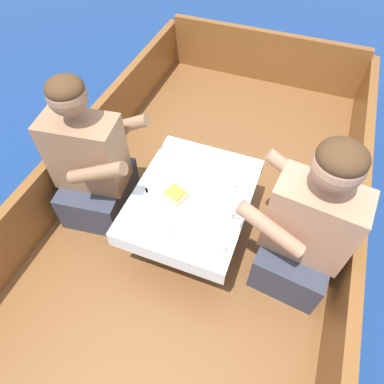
# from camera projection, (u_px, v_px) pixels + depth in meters

# --- Properties ---
(ground_plane) EXTENTS (60.00, 60.00, 0.00)m
(ground_plane) POSITION_uv_depth(u_px,v_px,m) (192.00, 252.00, 2.34)
(ground_plane) COLOR navy
(boat_deck) EXTENTS (1.79, 3.62, 0.28)m
(boat_deck) POSITION_uv_depth(u_px,v_px,m) (192.00, 242.00, 2.23)
(boat_deck) COLOR brown
(boat_deck) RESTS_ON ground_plane
(gunwale_port) EXTENTS (0.06, 3.62, 0.38)m
(gunwale_port) POSITION_uv_depth(u_px,v_px,m) (65.00, 173.00, 2.16)
(gunwale_port) COLOR brown
(gunwale_port) RESTS_ON boat_deck
(gunwale_starboard) EXTENTS (0.06, 3.62, 0.38)m
(gunwale_starboard) POSITION_uv_depth(u_px,v_px,m) (347.00, 261.00, 1.78)
(gunwale_starboard) COLOR brown
(gunwale_starboard) RESTS_ON boat_deck
(bow_coaming) EXTENTS (1.67, 0.06, 0.44)m
(bow_coaming) POSITION_uv_depth(u_px,v_px,m) (264.00, 56.00, 2.99)
(bow_coaming) COLOR brown
(bow_coaming) RESTS_ON boat_deck
(cockpit_table) EXTENTS (0.61, 0.77, 0.36)m
(cockpit_table) POSITION_uv_depth(u_px,v_px,m) (192.00, 199.00, 1.87)
(cockpit_table) COLOR #B2B2B7
(cockpit_table) RESTS_ON boat_deck
(person_port) EXTENTS (0.56, 0.50, 0.94)m
(person_port) POSITION_uv_depth(u_px,v_px,m) (92.00, 167.00, 1.95)
(person_port) COLOR #333847
(person_port) RESTS_ON boat_deck
(person_starboard) EXTENTS (0.56, 0.49, 0.95)m
(person_starboard) POSITION_uv_depth(u_px,v_px,m) (306.00, 230.00, 1.67)
(person_starboard) COLOR #333847
(person_starboard) RESTS_ON boat_deck
(plate_sandwich) EXTENTS (0.17, 0.17, 0.01)m
(plate_sandwich) POSITION_uv_depth(u_px,v_px,m) (176.00, 198.00, 1.82)
(plate_sandwich) COLOR white
(plate_sandwich) RESTS_ON cockpit_table
(plate_bread) EXTENTS (0.22, 0.22, 0.01)m
(plate_bread) POSITION_uv_depth(u_px,v_px,m) (195.00, 165.00, 1.97)
(plate_bread) COLOR white
(plate_bread) RESTS_ON cockpit_table
(sandwich) EXTENTS (0.14, 0.13, 0.05)m
(sandwich) POSITION_uv_depth(u_px,v_px,m) (176.00, 194.00, 1.80)
(sandwich) COLOR #E0BC7F
(sandwich) RESTS_ON plate_sandwich
(bowl_port_near) EXTENTS (0.12, 0.12, 0.04)m
(bowl_port_near) POSITION_uv_depth(u_px,v_px,m) (156.00, 229.00, 1.67)
(bowl_port_near) COLOR white
(bowl_port_near) RESTS_ON cockpit_table
(bowl_starboard_near) EXTENTS (0.12, 0.12, 0.04)m
(bowl_starboard_near) POSITION_uv_depth(u_px,v_px,m) (225.00, 183.00, 1.86)
(bowl_starboard_near) COLOR white
(bowl_starboard_near) RESTS_ON cockpit_table
(bowl_center_far) EXTENTS (0.13, 0.13, 0.04)m
(bowl_center_far) POSITION_uv_depth(u_px,v_px,m) (213.00, 245.00, 1.62)
(bowl_center_far) COLOR white
(bowl_center_far) RESTS_ON cockpit_table
(coffee_cup_port) EXTENTS (0.09, 0.06, 0.06)m
(coffee_cup_port) POSITION_uv_depth(u_px,v_px,m) (186.00, 226.00, 1.68)
(coffee_cup_port) COLOR white
(coffee_cup_port) RESTS_ON cockpit_table
(coffee_cup_starboard) EXTENTS (0.10, 0.08, 0.07)m
(coffee_cup_starboard) POSITION_uv_depth(u_px,v_px,m) (228.00, 213.00, 1.72)
(coffee_cup_starboard) COLOR white
(coffee_cup_starboard) RESTS_ON cockpit_table
(utensil_knife_starboard) EXTENTS (0.08, 0.16, 0.00)m
(utensil_knife_starboard) POSITION_uv_depth(u_px,v_px,m) (238.00, 164.00, 1.97)
(utensil_knife_starboard) COLOR silver
(utensil_knife_starboard) RESTS_ON cockpit_table
(utensil_spoon_center) EXTENTS (0.09, 0.16, 0.01)m
(utensil_spoon_center) POSITION_uv_depth(u_px,v_px,m) (199.00, 205.00, 1.79)
(utensil_spoon_center) COLOR silver
(utensil_spoon_center) RESTS_ON cockpit_table
(utensil_fork_starboard) EXTENTS (0.11, 0.15, 0.00)m
(utensil_fork_starboard) POSITION_uv_depth(u_px,v_px,m) (148.00, 198.00, 1.82)
(utensil_fork_starboard) COLOR silver
(utensil_fork_starboard) RESTS_ON cockpit_table
(utensil_spoon_port) EXTENTS (0.11, 0.15, 0.01)m
(utensil_spoon_port) POSITION_uv_depth(u_px,v_px,m) (176.00, 152.00, 2.03)
(utensil_spoon_port) COLOR silver
(utensil_spoon_port) RESTS_ON cockpit_table
(utensil_spoon_starboard) EXTENTS (0.11, 0.15, 0.01)m
(utensil_spoon_starboard) POSITION_uv_depth(u_px,v_px,m) (235.00, 198.00, 1.82)
(utensil_spoon_starboard) COLOR silver
(utensil_spoon_starboard) RESTS_ON cockpit_table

